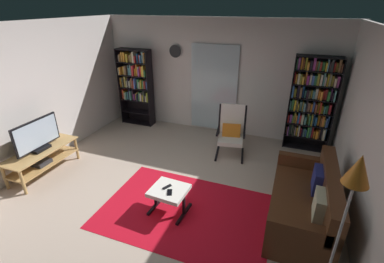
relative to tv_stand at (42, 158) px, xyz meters
name	(u,v)px	position (x,y,z in m)	size (l,w,h in m)	color
ground_plane	(162,199)	(2.36, 0.08, -0.32)	(7.02, 7.02, 0.00)	#BBA594
wall_back	(216,78)	(2.36, 2.98, 0.98)	(5.60, 0.06, 2.60)	silver
wall_left	(18,103)	(-0.34, 0.08, 0.98)	(0.06, 6.00, 2.60)	silver
wall_right	(379,160)	(5.06, 0.08, 0.98)	(0.06, 6.00, 2.60)	silver
glass_door_panel	(214,89)	(2.34, 2.91, 0.73)	(1.10, 0.01, 2.00)	silver
area_rug	(186,211)	(2.82, -0.05, -0.31)	(2.52, 1.70, 0.01)	red
tv_stand	(42,158)	(0.00, 0.00, 0.00)	(0.51, 1.32, 0.48)	tan
television	(37,136)	(0.00, 0.01, 0.43)	(0.20, 0.90, 0.57)	black
bookshelf_near_tv	(136,82)	(0.40, 2.68, 0.78)	(0.83, 0.30, 1.88)	black
bookshelf_near_sofa	(312,101)	(4.46, 2.76, 0.74)	(0.88, 0.30, 1.96)	black
leather_sofa	(306,203)	(4.48, 0.38, -0.01)	(0.81, 1.77, 0.83)	#562F19
lounge_armchair	(231,130)	(3.02, 1.94, 0.22)	(0.66, 0.73, 1.02)	black
ottoman	(169,193)	(2.59, -0.12, 0.01)	(0.55, 0.51, 0.40)	white
tv_remote	(167,187)	(2.55, -0.10, 0.09)	(0.04, 0.14, 0.02)	black
cell_phone	(170,192)	(2.64, -0.20, 0.09)	(0.07, 0.14, 0.01)	black
floor_lamp_by_sofa	(353,188)	(4.64, -0.89, 1.18)	(0.22, 0.22, 1.81)	#A5A5AD
wall_clock	(175,51)	(1.39, 2.90, 1.53)	(0.29, 0.03, 0.29)	silver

